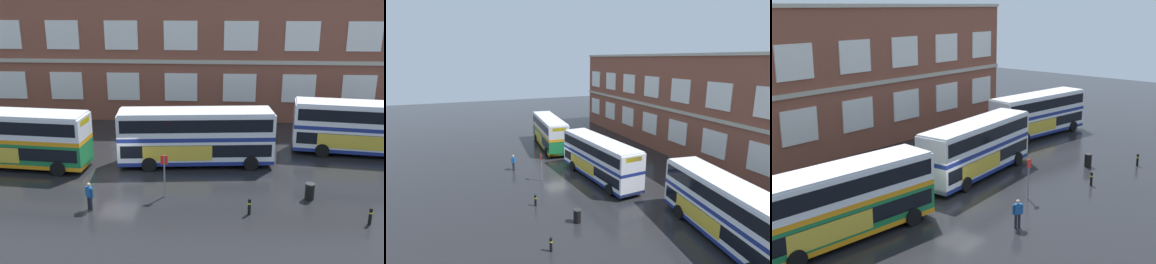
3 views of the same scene
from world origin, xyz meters
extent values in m
plane|color=black|center=(0.00, 2.00, 0.00)|extent=(120.00, 120.00, 0.00)
cube|color=brown|center=(0.45, 18.00, 6.03)|extent=(44.32, 8.00, 12.06)
cube|color=#B2A893|center=(0.45, 13.92, 5.79)|extent=(44.32, 0.16, 0.36)
cube|color=silver|center=(-13.40, 13.94, 3.38)|extent=(3.10, 0.12, 2.65)
cube|color=silver|center=(-7.86, 13.94, 3.38)|extent=(3.10, 0.12, 2.65)
cube|color=silver|center=(-2.32, 13.94, 3.38)|extent=(3.10, 0.12, 2.65)
cube|color=silver|center=(3.22, 13.94, 3.38)|extent=(3.10, 0.12, 2.65)
cube|color=silver|center=(8.76, 13.94, 3.38)|extent=(3.10, 0.12, 2.65)
cube|color=silver|center=(14.30, 13.94, 3.38)|extent=(3.10, 0.12, 2.65)
cube|color=silver|center=(19.84, 13.94, 3.38)|extent=(3.10, 0.12, 2.65)
cube|color=silver|center=(-13.40, 13.94, 8.20)|extent=(3.10, 0.12, 2.65)
cube|color=silver|center=(-7.86, 13.94, 8.20)|extent=(3.10, 0.12, 2.65)
cube|color=silver|center=(-2.32, 13.94, 8.20)|extent=(3.10, 0.12, 2.65)
cube|color=silver|center=(3.22, 13.94, 8.20)|extent=(3.10, 0.12, 2.65)
cube|color=silver|center=(8.76, 13.94, 8.20)|extent=(3.10, 0.12, 2.65)
cube|color=silver|center=(14.30, 13.94, 8.20)|extent=(3.10, 0.12, 2.65)
cube|color=silver|center=(19.84, 13.94, 8.20)|extent=(3.10, 0.12, 2.65)
cube|color=#197038|center=(-7.81, 1.68, 1.23)|extent=(11.17, 3.46, 1.75)
cube|color=black|center=(-7.81, 1.68, 1.44)|extent=(10.74, 3.46, 0.90)
cube|color=orange|center=(-7.81, 1.68, 2.25)|extent=(11.17, 3.46, 0.30)
cube|color=silver|center=(-7.81, 1.68, 3.17)|extent=(11.17, 3.46, 1.55)
cube|color=black|center=(-7.81, 1.68, 3.25)|extent=(10.74, 3.46, 0.90)
cube|color=orange|center=(-7.81, 1.68, 0.49)|extent=(11.18, 3.48, 0.28)
cube|color=silver|center=(-7.81, 1.68, 4.01)|extent=(10.95, 3.34, 0.12)
cube|color=yellow|center=(-2.36, 1.22, 3.60)|extent=(0.20, 1.66, 0.40)
cylinder|color=black|center=(-4.08, 0.09, 0.52)|extent=(1.06, 0.41, 1.04)
cylinder|color=black|center=(-3.87, 2.63, 0.52)|extent=(1.06, 0.41, 1.04)
cube|color=silver|center=(5.19, 2.80, 1.23)|extent=(11.19, 3.54, 1.75)
cube|color=black|center=(5.19, 2.80, 1.44)|extent=(10.75, 3.54, 0.90)
cube|color=navy|center=(5.19, 2.80, 2.25)|extent=(11.19, 3.54, 0.30)
cube|color=silver|center=(5.19, 2.80, 3.17)|extent=(11.19, 3.54, 1.55)
cube|color=black|center=(5.19, 2.80, 3.25)|extent=(10.75, 3.54, 0.90)
cube|color=navy|center=(5.19, 2.80, 0.49)|extent=(11.19, 3.56, 0.28)
cube|color=silver|center=(5.19, 2.80, 4.01)|extent=(10.96, 3.42, 0.12)
cube|color=gold|center=(3.99, 1.39, 1.31)|extent=(4.82, 0.47, 1.10)
cube|color=yellow|center=(10.64, 3.30, 3.60)|extent=(0.21, 1.66, 0.40)
cylinder|color=black|center=(9.14, 1.88, 0.52)|extent=(1.06, 0.41, 1.04)
cylinder|color=black|center=(8.91, 4.42, 0.52)|extent=(1.06, 0.41, 1.04)
cylinder|color=black|center=(2.02, 1.23, 0.52)|extent=(1.06, 0.41, 1.04)
cylinder|color=black|center=(1.79, 3.77, 0.52)|extent=(1.06, 0.41, 1.04)
cube|color=silver|center=(18.18, 5.66, 1.23)|extent=(11.24, 4.01, 1.75)
cube|color=black|center=(18.18, 5.66, 1.44)|extent=(10.81, 3.99, 0.90)
cube|color=navy|center=(18.18, 5.66, 2.25)|extent=(11.24, 4.01, 0.30)
cube|color=silver|center=(18.18, 5.66, 3.17)|extent=(11.24, 4.01, 1.55)
cube|color=black|center=(18.18, 5.66, 3.25)|extent=(10.81, 3.99, 0.90)
cube|color=navy|center=(18.18, 5.66, 0.49)|extent=(11.25, 4.03, 0.28)
cube|color=silver|center=(18.18, 5.66, 4.01)|extent=(11.01, 3.88, 0.12)
cube|color=gold|center=(16.69, 4.56, 1.31)|extent=(4.80, 0.68, 1.10)
cylinder|color=black|center=(14.73, 4.84, 0.52)|extent=(1.07, 0.46, 1.04)
cylinder|color=black|center=(15.08, 7.37, 0.52)|extent=(1.07, 0.46, 1.04)
cylinder|color=black|center=(-0.61, -4.62, 0.42)|extent=(0.22, 0.22, 0.85)
cylinder|color=black|center=(-0.44, -4.73, 0.42)|extent=(0.22, 0.22, 0.85)
cube|color=#194C8C|center=(-0.53, -4.68, 1.15)|extent=(0.47, 0.43, 0.60)
cylinder|color=#194C8C|center=(-0.74, -4.53, 1.12)|extent=(0.15, 0.15, 0.57)
cylinder|color=#194C8C|center=(-0.31, -4.82, 1.12)|extent=(0.15, 0.15, 0.57)
sphere|color=tan|center=(-0.53, -4.68, 1.59)|extent=(0.22, 0.22, 0.22)
cylinder|color=slate|center=(3.58, -2.71, 1.35)|extent=(0.10, 0.10, 2.70)
cube|color=red|center=(3.58, -2.73, 2.42)|extent=(0.44, 0.04, 0.56)
cylinder|color=black|center=(12.38, -2.53, 0.47)|extent=(0.56, 0.56, 0.95)
cylinder|color=black|center=(12.38, -2.53, 0.99)|extent=(0.60, 0.60, 0.08)
cylinder|color=black|center=(15.06, -5.40, 0.47)|extent=(0.18, 0.18, 0.95)
cylinder|color=yellow|center=(15.06, -5.40, 0.68)|extent=(0.19, 0.19, 0.08)
cylinder|color=black|center=(8.61, -4.68, 0.47)|extent=(0.18, 0.18, 0.95)
cylinder|color=yellow|center=(8.61, -4.68, 0.68)|extent=(0.19, 0.19, 0.08)
camera|label=1|loc=(6.69, -27.29, 12.04)|focal=41.37mm
camera|label=2|loc=(31.82, -10.49, 11.82)|focal=29.33mm
camera|label=3|loc=(-22.92, -19.52, 12.29)|focal=47.72mm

